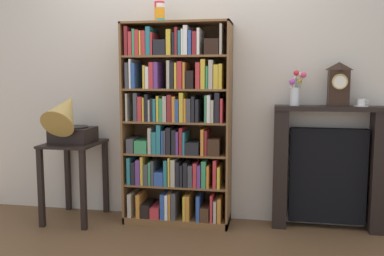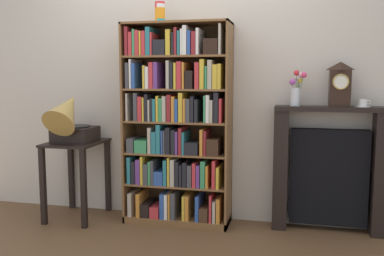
# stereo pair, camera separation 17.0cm
# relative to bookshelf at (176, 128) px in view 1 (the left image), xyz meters

# --- Properties ---
(ground_plane) EXTENTS (7.71, 6.40, 0.02)m
(ground_plane) POSITION_rel_bookshelf_xyz_m (0.01, -0.12, -0.87)
(ground_plane) COLOR brown
(wall_back) EXTENTS (4.71, 0.08, 2.60)m
(wall_back) POSITION_rel_bookshelf_xyz_m (0.19, 0.22, 0.44)
(wall_back) COLOR beige
(wall_back) RESTS_ON ground
(bookshelf) EXTENTS (0.93, 0.34, 1.76)m
(bookshelf) POSITION_rel_bookshelf_xyz_m (0.00, 0.00, 0.00)
(bookshelf) COLOR brown
(bookshelf) RESTS_ON ground
(cup_stack) EXTENTS (0.09, 0.09, 0.18)m
(cup_stack) POSITION_rel_bookshelf_xyz_m (-0.14, 0.00, 1.00)
(cup_stack) COLOR #28B2B7
(cup_stack) RESTS_ON bookshelf
(side_table_left) EXTENTS (0.46, 0.55, 0.72)m
(side_table_left) POSITION_rel_bookshelf_xyz_m (-0.93, -0.09, -0.33)
(side_table_left) COLOR black
(side_table_left) RESTS_ON ground
(gramophone) EXTENTS (0.35, 0.53, 0.52)m
(gramophone) POSITION_rel_bookshelf_xyz_m (-0.93, -0.19, 0.08)
(gramophone) COLOR black
(gramophone) RESTS_ON side_table_left
(fireplace_mantel) EXTENTS (0.92, 0.22, 1.06)m
(fireplace_mantel) POSITION_rel_bookshelf_xyz_m (1.30, 0.09, -0.33)
(fireplace_mantel) COLOR black
(fireplace_mantel) RESTS_ON ground
(mantel_clock) EXTENTS (0.16, 0.14, 0.36)m
(mantel_clock) POSITION_rel_bookshelf_xyz_m (1.36, 0.07, 0.39)
(mantel_clock) COLOR black
(mantel_clock) RESTS_ON fireplace_mantel
(flower_vase) EXTENTS (0.14, 0.14, 0.30)m
(flower_vase) POSITION_rel_bookshelf_xyz_m (1.02, 0.07, 0.35)
(flower_vase) COLOR silver
(flower_vase) RESTS_ON fireplace_mantel
(teacup_with_saucer) EXTENTS (0.12, 0.12, 0.06)m
(teacup_with_saucer) POSITION_rel_bookshelf_xyz_m (1.54, 0.08, 0.23)
(teacup_with_saucer) COLOR white
(teacup_with_saucer) RESTS_ON fireplace_mantel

